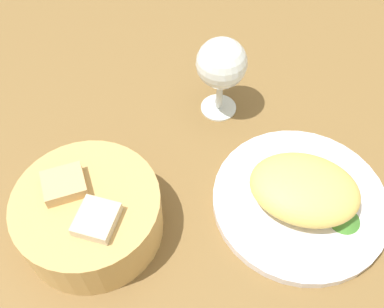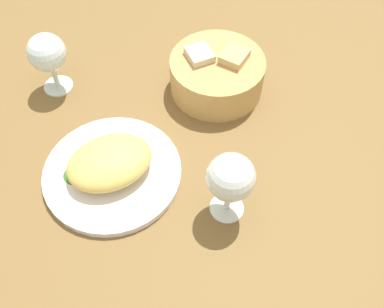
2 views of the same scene
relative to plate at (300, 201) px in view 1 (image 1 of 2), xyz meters
The scene contains 6 objects.
ground_plane 13.25cm from the plate, 72.24° to the left, with size 140.00×140.00×2.00cm, color brown.
plate is the anchor object (origin of this frame).
omelette 3.19cm from the plate, behind, with size 14.43×11.01×4.99cm, color #E1C260.
lettuce_garnish 6.30cm from the plate, behind, with size 4.21×4.21×1.47cm, color #41812D.
bread_basket 28.01cm from the plate, 47.93° to the left, with size 18.20×18.20×8.86cm.
wine_glass_near 22.14cm from the plate, 19.12° to the right, with size 7.51×7.51×13.37cm.
Camera 1 is at (-12.74, 20.50, 53.71)cm, focal length 41.94 mm.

